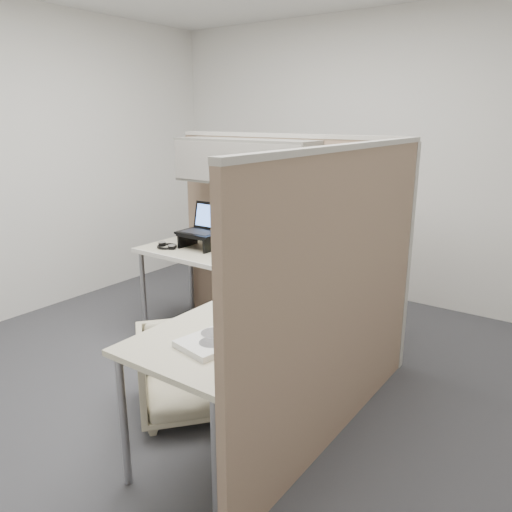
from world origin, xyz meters
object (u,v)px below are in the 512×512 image
Objects in this scene: office_chair at (185,368)px; keyboard at (270,270)px; desk at (248,284)px; monitor_left at (295,222)px.

office_chair is 1.22× the size of keyboard.
office_chair is 0.88m from keyboard.
keyboard reaches higher than desk.
keyboard is at bearing 80.16° from desk.
keyboard is (0.04, -0.39, -0.26)m from monitor_left.
desk is 0.67m from monitor_left.
office_chair is at bearing -98.47° from desk.
desk is 0.21m from keyboard.
monitor_left is 0.47m from keyboard.
office_chair is 1.22× the size of monitor_left.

